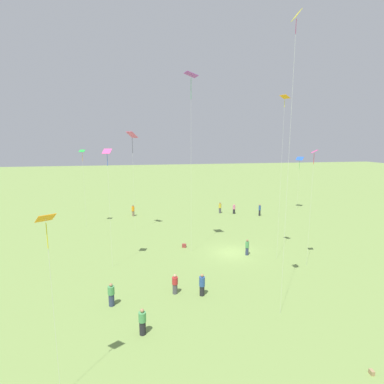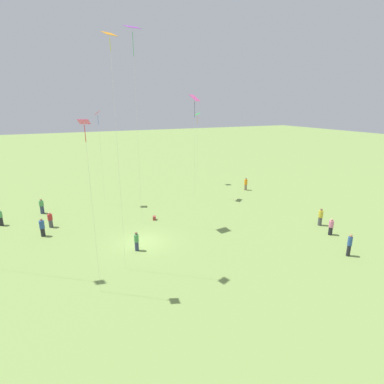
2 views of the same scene
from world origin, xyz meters
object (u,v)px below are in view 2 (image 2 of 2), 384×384
Objects in this scene: person_6 at (331,227)px; kite_0 at (85,136)px; kite_2 at (198,118)px; kite_6 at (111,55)px; person_8 at (246,184)px; person_1 at (349,245)px; kite_4 at (98,118)px; kite_8 at (133,35)px; picnic_bag_0 at (154,218)px; person_4 at (42,227)px; person_2 at (50,220)px; person_7 at (320,217)px; person_9 at (137,241)px; person_3 at (0,218)px; person_0 at (42,206)px; kite_5 at (195,101)px.

kite_0 is at bearing 27.42° from person_6.
kite_6 reaches higher than kite_2.
person_1 is at bearing 172.90° from person_8.
kite_4 is at bearing -18.57° from person_6.
picnic_bag_0 is (-1.49, -0.52, -17.38)m from kite_8.
person_4 is 26.72m from person_8.
person_2 is 27.13m from person_7.
person_9 is (-6.55, 8.49, 0.06)m from person_2.
person_3 is 32.41m from person_7.
kite_8 is at bearing -43.88° from person_4.
person_0 is at bearing -8.61° from person_6.
kite_4 is 11.52m from kite_5.
kite_5 reaches higher than person_7.
kite_8 reaches higher than person_6.
person_6 is 23.01m from kite_0.
kite_0 is at bearing 129.21° from person_8.
picnic_bag_0 is at bearing -40.35° from person_4.
kite_8 is (-9.22, 0.88, 16.72)m from person_4.
person_1 is 1.07× the size of person_4.
person_7 is 18.47m from person_9.
kite_2 is at bearing -131.97° from picnic_bag_0.
kite_8 is 17.45m from picnic_bag_0.
person_4 is at bearing -1.91° from picnic_bag_0.
kite_6 is at bearing 9.81° from person_9.
person_2 is at bearing -13.30° from picnic_bag_0.
person_3 is at bearing 91.69° from person_4.
person_0 is 30.10m from person_7.
kite_8 is (-9.41, 7.66, 16.74)m from person_0.
kite_8 reaches higher than person_9.
person_3 is 0.09× the size of kite_8.
kite_0 is at bearing -114.77° from kite_6.
person_3 is at bearing -94.78° from person_9.
kite_6 is (19.85, 0.27, 13.84)m from person_7.
kite_0 is at bearing -110.58° from person_4.
person_0 is 31.18m from person_1.
kite_5 is at bearing -65.56° from kite_0.
person_2 is 0.95× the size of person_9.
person_1 is 20.14m from person_8.
person_4 is at bearing -91.68° from person_9.
kite_4 is 11.12m from kite_8.
person_2 is 27.23m from person_6.
person_4 reaches higher than person_0.
person_3 is (26.51, -19.18, -0.13)m from person_1.
person_7 reaches higher than person_3.
person_2 is 25.72m from person_8.
person_9 is (17.40, -4.47, 0.04)m from person_6.
kite_4 reaches higher than kite_2.
person_9 is 7.07m from picnic_bag_0.
person_0 is at bearing -33.24° from picnic_bag_0.
kite_8 is (-2.43, 8.09, 7.24)m from kite_4.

